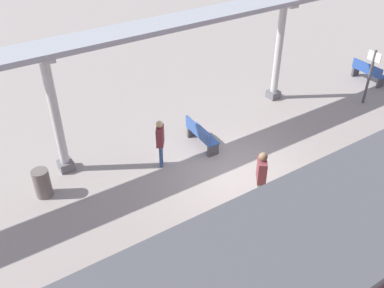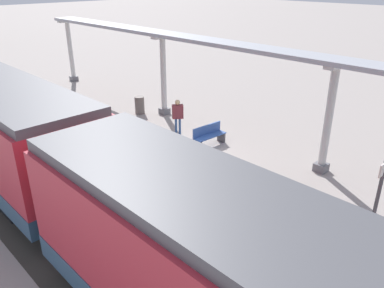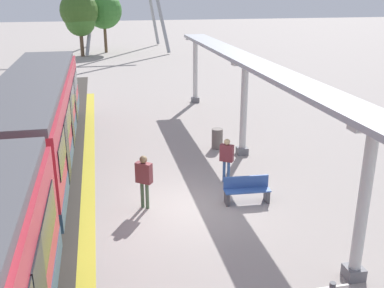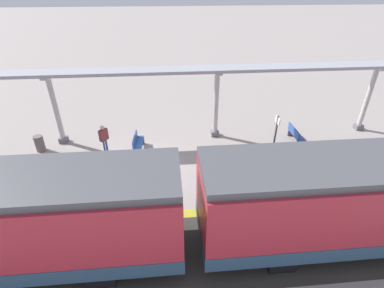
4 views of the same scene
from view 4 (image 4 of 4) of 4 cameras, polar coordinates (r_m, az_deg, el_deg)
ground_plane at (r=14.40m, az=-11.05°, el=-4.87°), size 176.00×176.00×0.00m
tactile_edge_strip at (r=11.88m, az=-12.28°, el=-13.97°), size 0.47×34.54×0.01m
trackbed at (r=10.65m, az=-13.27°, el=-20.85°), size 3.20×46.54×0.01m
canopy_pillar_nearest at (r=19.82m, az=31.45°, el=7.62°), size 1.10×0.44×3.88m
canopy_pillar_second at (r=16.26m, az=4.79°, el=7.83°), size 1.10×0.44×3.88m
canopy_pillar_third at (r=17.11m, az=-25.38°, el=6.09°), size 1.10×0.44×3.88m
canopy_beam at (r=15.48m, az=-12.11°, el=13.93°), size 1.20×27.72×0.16m
bench_near_end at (r=15.69m, az=-10.77°, el=0.27°), size 1.52×0.52×0.86m
bench_mid_platform at (r=17.25m, az=19.76°, el=1.82°), size 1.51×0.48×0.86m
trash_bin at (r=17.39m, az=-27.99°, el=0.10°), size 0.48×0.48×0.88m
platform_info_sign at (r=15.27m, az=16.30°, el=2.42°), size 0.56×0.10×2.20m
passenger_waiting_near_edge at (r=12.61m, az=-13.29°, el=-4.65°), size 0.55×0.49×1.77m
passenger_by_the_benches at (r=15.50m, az=-17.10°, el=1.45°), size 0.51×0.45×1.64m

